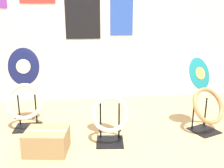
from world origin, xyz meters
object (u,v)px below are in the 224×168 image
(toilet_seat_display_navy_moon, at_px, (24,92))
(toilet_seat_display_white_plain, at_px, (110,104))
(storage_box, at_px, (47,141))
(toilet_seat_display_teal_sax, at_px, (206,100))

(toilet_seat_display_navy_moon, height_order, toilet_seat_display_white_plain, toilet_seat_display_navy_moon)
(toilet_seat_display_navy_moon, xyz_separation_m, storage_box, (0.30, -0.58, -0.32))
(toilet_seat_display_teal_sax, distance_m, storage_box, 1.76)
(toilet_seat_display_teal_sax, height_order, toilet_seat_display_navy_moon, toilet_seat_display_navy_moon)
(toilet_seat_display_teal_sax, bearing_deg, toilet_seat_display_navy_moon, 170.63)
(toilet_seat_display_white_plain, height_order, storage_box, toilet_seat_display_white_plain)
(storage_box, bearing_deg, toilet_seat_display_navy_moon, 117.34)
(toilet_seat_display_teal_sax, xyz_separation_m, storage_box, (-1.72, -0.25, -0.26))
(storage_box, bearing_deg, toilet_seat_display_white_plain, 11.63)
(toilet_seat_display_teal_sax, relative_size, toilet_seat_display_navy_moon, 0.88)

